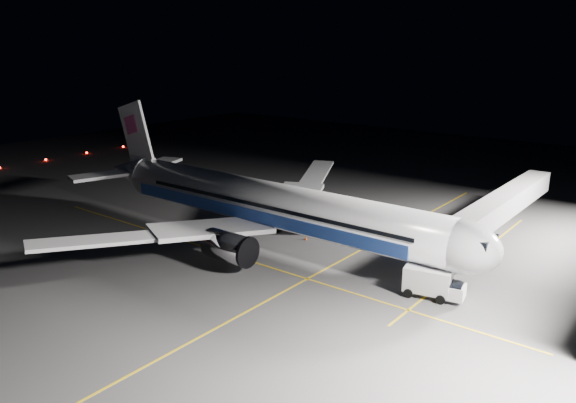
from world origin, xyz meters
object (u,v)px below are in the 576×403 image
at_px(safety_cone_b, 306,238).
at_px(jet_bridge, 497,208).
at_px(airliner, 265,204).
at_px(service_truck, 433,282).
at_px(baggage_tug, 342,200).
at_px(safety_cone_a, 313,226).
at_px(safety_cone_c, 279,214).

bearing_deg(safety_cone_b, jet_bridge, 35.69).
distance_m(airliner, service_truck, 24.00).
height_order(baggage_tug, safety_cone_b, baggage_tug).
bearing_deg(safety_cone_a, safety_cone_c, 170.64).
height_order(service_truck, safety_cone_a, service_truck).
distance_m(safety_cone_b, safety_cone_c, 10.78).
bearing_deg(service_truck, baggage_tug, 127.15).
distance_m(service_truck, baggage_tug, 33.89).
height_order(airliner, safety_cone_c, airliner).
bearing_deg(baggage_tug, safety_cone_b, -75.71).
bearing_deg(airliner, jet_bridge, 38.04).
bearing_deg(airliner, safety_cone_a, 81.51).
distance_m(airliner, safety_cone_b, 7.23).
bearing_deg(baggage_tug, service_truck, -44.48).
relative_size(baggage_tug, safety_cone_b, 4.14).
relative_size(baggage_tug, safety_cone_a, 3.96).
bearing_deg(jet_bridge, service_truck, -88.31).
relative_size(jet_bridge, safety_cone_c, 53.99).
height_order(safety_cone_b, safety_cone_c, safety_cone_c).
xyz_separation_m(baggage_tug, safety_cone_b, (5.09, -16.69, -0.45)).
distance_m(service_truck, safety_cone_c, 31.53).
bearing_deg(safety_cone_c, safety_cone_b, -32.34).
bearing_deg(safety_cone_b, airliner, -131.22).
distance_m(safety_cone_a, safety_cone_b, 5.13).
height_order(service_truck, baggage_tug, service_truck).
bearing_deg(safety_cone_c, jet_bridge, 16.12).
bearing_deg(airliner, safety_cone_b, 48.78).
bearing_deg(jet_bridge, safety_cone_b, -144.31).
bearing_deg(safety_cone_b, safety_cone_a, 115.58).
xyz_separation_m(safety_cone_a, safety_cone_b, (2.22, -4.63, -0.01)).
bearing_deg(safety_cone_a, baggage_tug, 103.39).
xyz_separation_m(service_truck, safety_cone_c, (-29.27, 11.66, -1.31)).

